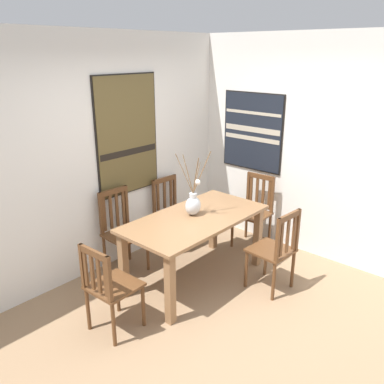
# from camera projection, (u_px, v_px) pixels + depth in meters

# --- Properties ---
(ground_plane) EXTENTS (6.40, 6.40, 0.03)m
(ground_plane) POSITION_uv_depth(u_px,v_px,m) (232.00, 322.00, 3.91)
(ground_plane) COLOR #8E7051
(wall_back) EXTENTS (6.40, 0.12, 2.70)m
(wall_back) POSITION_uv_depth(u_px,v_px,m) (105.00, 155.00, 4.62)
(wall_back) COLOR silver
(wall_back) RESTS_ON ground_plane
(wall_side) EXTENTS (0.12, 6.40, 2.70)m
(wall_side) POSITION_uv_depth(u_px,v_px,m) (329.00, 151.00, 4.76)
(wall_side) COLOR silver
(wall_side) RESTS_ON ground_plane
(dining_table) EXTENTS (1.66, 0.84, 0.77)m
(dining_table) POSITION_uv_depth(u_px,v_px,m) (195.00, 227.00, 4.41)
(dining_table) COLOR #8E6642
(dining_table) RESTS_ON ground_plane
(centerpiece_vase) EXTENTS (0.27, 0.30, 0.70)m
(centerpiece_vase) POSITION_uv_depth(u_px,v_px,m) (193.00, 203.00, 4.38)
(centerpiece_vase) COLOR silver
(centerpiece_vase) RESTS_ON dining_table
(chair_0) EXTENTS (0.45, 0.45, 0.93)m
(chair_0) POSITION_uv_depth(u_px,v_px,m) (275.00, 249.00, 4.27)
(chair_0) COLOR brown
(chair_0) RESTS_ON ground_plane
(chair_1) EXTENTS (0.44, 0.44, 0.92)m
(chair_1) POSITION_uv_depth(u_px,v_px,m) (172.00, 212.00, 5.27)
(chair_1) COLOR brown
(chair_1) RESTS_ON ground_plane
(chair_2) EXTENTS (0.45, 0.45, 0.95)m
(chair_2) POSITION_uv_depth(u_px,v_px,m) (254.00, 210.00, 5.29)
(chair_2) COLOR brown
(chair_2) RESTS_ON ground_plane
(chair_3) EXTENTS (0.44, 0.44, 0.97)m
(chair_3) POSITION_uv_depth(u_px,v_px,m) (122.00, 230.00, 4.69)
(chair_3) COLOR brown
(chair_3) RESTS_ON ground_plane
(chair_4) EXTENTS (0.44, 0.44, 0.89)m
(chair_4) POSITION_uv_depth(u_px,v_px,m) (109.00, 286.00, 3.62)
(chair_4) COLOR brown
(chair_4) RESTS_ON ground_plane
(painting_on_back_wall) EXTENTS (0.90, 0.05, 1.40)m
(painting_on_back_wall) POSITION_uv_depth(u_px,v_px,m) (127.00, 135.00, 4.71)
(painting_on_back_wall) COLOR black
(painting_on_side_wall) EXTENTS (0.05, 0.90, 1.02)m
(painting_on_side_wall) POSITION_uv_depth(u_px,v_px,m) (253.00, 132.00, 5.33)
(painting_on_side_wall) COLOR black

